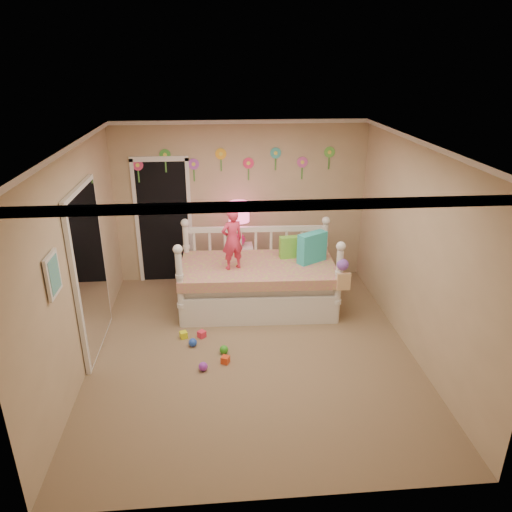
{
  "coord_description": "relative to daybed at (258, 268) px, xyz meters",
  "views": [
    {
      "loc": [
        -0.4,
        -5.18,
        3.46
      ],
      "look_at": [
        0.1,
        0.6,
        1.05
      ],
      "focal_mm": 33.62,
      "sensor_mm": 36.0,
      "label": 1
    }
  ],
  "objects": [
    {
      "name": "hanging_bag",
      "position": [
        1.08,
        -0.63,
        0.13
      ],
      "size": [
        0.2,
        0.16,
        0.36
      ],
      "primitive_type": null,
      "color": "beige",
      "rests_on": "daybed"
    },
    {
      "name": "pillow_turquoise",
      "position": [
        0.79,
        0.02,
        0.29
      ],
      "size": [
        0.46,
        0.36,
        0.44
      ],
      "primitive_type": "cube",
      "rotation": [
        0.0,
        0.0,
        0.54
      ],
      "color": "teal",
      "rests_on": "daybed"
    },
    {
      "name": "back_wall",
      "position": [
        -0.17,
        1.08,
        0.68
      ],
      "size": [
        4.0,
        0.01,
        2.6
      ],
      "primitive_type": "cube",
      "color": "tan",
      "rests_on": "floor"
    },
    {
      "name": "flower_decals",
      "position": [
        -0.26,
        1.07,
        1.32
      ],
      "size": [
        3.4,
        0.02,
        0.5
      ],
      "primitive_type": null,
      "color": "#B2668C",
      "rests_on": "back_wall"
    },
    {
      "name": "daybed",
      "position": [
        0.0,
        0.0,
        0.0
      ],
      "size": [
        2.32,
        1.31,
        1.24
      ],
      "primitive_type": null,
      "rotation": [
        0.0,
        0.0,
        -0.04
      ],
      "color": "white",
      "rests_on": "floor"
    },
    {
      "name": "child",
      "position": [
        -0.37,
        -0.13,
        0.51
      ],
      "size": [
        0.37,
        0.31,
        0.87
      ],
      "primitive_type": "imported",
      "rotation": [
        0.0,
        0.0,
        3.53
      ],
      "color": "#ED355C",
      "rests_on": "daybed"
    },
    {
      "name": "wall_picture",
      "position": [
        -2.14,
        -2.07,
        0.93
      ],
      "size": [
        0.05,
        0.34,
        0.42
      ],
      "primitive_type": "cube",
      "color": "white",
      "rests_on": "left_wall"
    },
    {
      "name": "ceiling",
      "position": [
        -0.17,
        -1.17,
        1.98
      ],
      "size": [
        4.0,
        4.5,
        0.01
      ],
      "primitive_type": "cube",
      "color": "white",
      "rests_on": "floor"
    },
    {
      "name": "toy_scatter",
      "position": [
        -0.77,
        -1.18,
        -0.56
      ],
      "size": [
        1.03,
        1.43,
        0.11
      ],
      "primitive_type": null,
      "rotation": [
        0.0,
        0.0,
        0.19
      ],
      "color": "#996666",
      "rests_on": "floor"
    },
    {
      "name": "nightstand",
      "position": [
        -0.23,
        0.72,
        -0.27
      ],
      "size": [
        0.43,
        0.33,
        0.7
      ],
      "primitive_type": "cube",
      "rotation": [
        0.0,
        0.0,
        -0.02
      ],
      "color": "white",
      "rests_on": "floor"
    },
    {
      "name": "pillow_lime",
      "position": [
        0.52,
        0.21,
        0.23
      ],
      "size": [
        0.36,
        0.16,
        0.33
      ],
      "primitive_type": "cube",
      "rotation": [
        0.0,
        0.0,
        0.1
      ],
      "color": "#72CE3E",
      "rests_on": "daybed"
    },
    {
      "name": "mirror_closet",
      "position": [
        -2.13,
        -0.87,
        0.43
      ],
      "size": [
        0.07,
        1.3,
        2.1
      ],
      "primitive_type": "cube",
      "color": "white",
      "rests_on": "left_wall"
    },
    {
      "name": "closet_doorway",
      "position": [
        -1.42,
        1.07,
        0.42
      ],
      "size": [
        0.9,
        0.04,
        2.07
      ],
      "primitive_type": "cube",
      "color": "black",
      "rests_on": "back_wall"
    },
    {
      "name": "right_wall",
      "position": [
        1.83,
        -1.17,
        0.68
      ],
      "size": [
        0.01,
        4.5,
        2.6
      ],
      "primitive_type": "cube",
      "color": "tan",
      "rests_on": "floor"
    },
    {
      "name": "left_wall",
      "position": [
        -2.17,
        -1.17,
        0.68
      ],
      "size": [
        0.01,
        4.5,
        2.6
      ],
      "primitive_type": "cube",
      "color": "tan",
      "rests_on": "floor"
    },
    {
      "name": "crown_molding",
      "position": [
        -0.17,
        -1.17,
        1.95
      ],
      "size": [
        4.0,
        4.5,
        0.06
      ],
      "primitive_type": null,
      "color": "white",
      "rests_on": "ceiling"
    },
    {
      "name": "table_lamp",
      "position": [
        -0.23,
        0.72,
        0.56
      ],
      "size": [
        0.32,
        0.32,
        0.71
      ],
      "color": "#D21C65",
      "rests_on": "nightstand"
    },
    {
      "name": "floor",
      "position": [
        -0.17,
        -1.17,
        -0.62
      ],
      "size": [
        4.0,
        4.5,
        0.01
      ],
      "primitive_type": "cube",
      "color": "#7F684C",
      "rests_on": "ground"
    }
  ]
}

